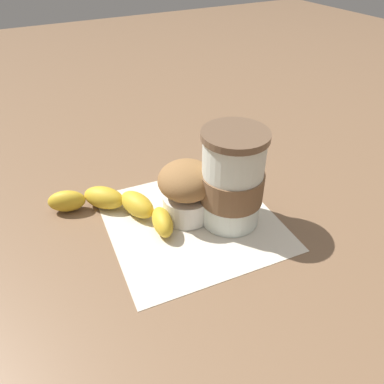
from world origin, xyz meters
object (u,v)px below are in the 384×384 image
Objects in this scene: sugar_packet at (243,167)px; banana at (117,205)px; muffin at (189,188)px; coffee_cup at (232,180)px.

banana is at bearing 4.19° from sugar_packet.
coffee_cup is at bearing 141.56° from muffin.
banana is 3.44× the size of sugar_packet.
coffee_cup reaches higher than sugar_packet.
sugar_packet is at bearing -132.72° from coffee_cup.
coffee_cup is 0.18m from banana.
muffin is 0.18m from sugar_packet.
muffin is 1.89× the size of sugar_packet.
muffin reaches higher than banana.
coffee_cup is 0.07m from muffin.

